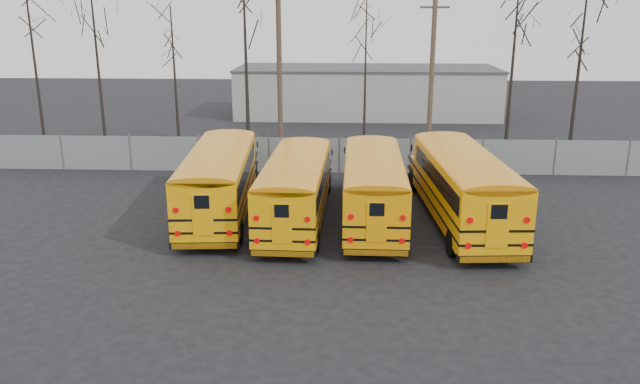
{
  "coord_description": "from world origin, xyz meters",
  "views": [
    {
      "loc": [
        0.47,
        -22.35,
        9.0
      ],
      "look_at": [
        -0.68,
        2.62,
        1.6
      ],
      "focal_mm": 35.0,
      "sensor_mm": 36.0,
      "label": 1
    }
  ],
  "objects_px": {
    "bus_c": "(373,182)",
    "bus_d": "(462,182)",
    "bus_b": "(296,184)",
    "utility_pole_left": "(279,71)",
    "utility_pole_right": "(432,77)",
    "bus_a": "(219,176)"
  },
  "relations": [
    {
      "from": "bus_c",
      "to": "bus_d",
      "type": "distance_m",
      "value": 3.78
    },
    {
      "from": "bus_a",
      "to": "utility_pole_right",
      "type": "distance_m",
      "value": 16.27
    },
    {
      "from": "bus_c",
      "to": "bus_d",
      "type": "bearing_deg",
      "value": -1.95
    },
    {
      "from": "bus_b",
      "to": "bus_d",
      "type": "relative_size",
      "value": 0.92
    },
    {
      "from": "bus_c",
      "to": "bus_d",
      "type": "xyz_separation_m",
      "value": [
        3.78,
        -0.17,
        0.13
      ]
    },
    {
      "from": "bus_a",
      "to": "bus_d",
      "type": "distance_m",
      "value": 10.61
    },
    {
      "from": "bus_b",
      "to": "utility_pole_left",
      "type": "height_order",
      "value": "utility_pole_left"
    },
    {
      "from": "bus_d",
      "to": "utility_pole_right",
      "type": "relative_size",
      "value": 1.21
    },
    {
      "from": "bus_d",
      "to": "utility_pole_right",
      "type": "xyz_separation_m",
      "value": [
        0.1,
        12.54,
        3.07
      ]
    },
    {
      "from": "utility_pole_right",
      "to": "bus_a",
      "type": "bearing_deg",
      "value": -131.37
    },
    {
      "from": "utility_pole_left",
      "to": "bus_a",
      "type": "bearing_deg",
      "value": -112.79
    },
    {
      "from": "utility_pole_right",
      "to": "bus_c",
      "type": "bearing_deg",
      "value": -106.73
    },
    {
      "from": "bus_b",
      "to": "utility_pole_left",
      "type": "xyz_separation_m",
      "value": [
        -2.1,
        13.29,
        3.5
      ]
    },
    {
      "from": "bus_b",
      "to": "bus_c",
      "type": "bearing_deg",
      "value": 6.59
    },
    {
      "from": "bus_b",
      "to": "bus_d",
      "type": "bearing_deg",
      "value": 2.48
    },
    {
      "from": "bus_b",
      "to": "utility_pole_right",
      "type": "xyz_separation_m",
      "value": [
        7.21,
        12.67,
        3.22
      ]
    },
    {
      "from": "bus_c",
      "to": "utility_pole_right",
      "type": "xyz_separation_m",
      "value": [
        3.88,
        12.37,
        3.2
      ]
    },
    {
      "from": "bus_c",
      "to": "bus_d",
      "type": "height_order",
      "value": "bus_d"
    },
    {
      "from": "bus_a",
      "to": "bus_c",
      "type": "bearing_deg",
      "value": -8.62
    },
    {
      "from": "bus_c",
      "to": "bus_a",
      "type": "bearing_deg",
      "value": 176.31
    },
    {
      "from": "bus_b",
      "to": "bus_d",
      "type": "distance_m",
      "value": 7.11
    },
    {
      "from": "bus_c",
      "to": "utility_pole_left",
      "type": "height_order",
      "value": "utility_pole_left"
    }
  ]
}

